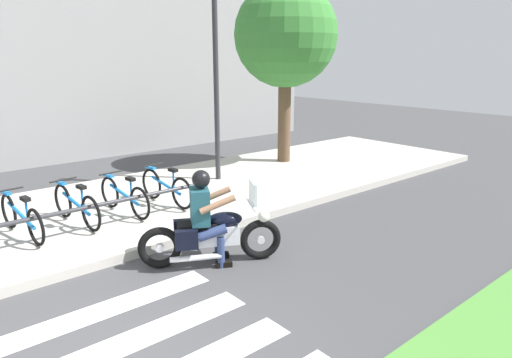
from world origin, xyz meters
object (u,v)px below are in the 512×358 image
object	(u,v)px
bicycle_7	(166,187)
street_lamp	(216,69)
rider	(206,211)
bicycle_4	(21,217)
tree_near_rack	(286,36)
motorcycle	(212,234)
bicycle_6	(124,196)
bicycle_5	(76,205)

from	to	relation	value
bicycle_7	street_lamp	distance (m)	3.06
rider	bicycle_7	xyz separation A→B (m)	(0.74, 2.49, -0.32)
bicycle_4	tree_near_rack	bearing A→B (deg)	10.62
motorcycle	rider	world-z (taller)	rider
tree_near_rack	bicycle_6	bearing A→B (deg)	-165.99
bicycle_6	bicycle_4	bearing A→B (deg)	179.98
bicycle_5	tree_near_rack	distance (m)	7.01
bicycle_5	bicycle_7	distance (m)	1.75
street_lamp	rider	bearing A→B (deg)	-127.78
rider	bicycle_7	world-z (taller)	rider
tree_near_rack	street_lamp	bearing A→B (deg)	-171.02
bicycle_6	rider	bearing A→B (deg)	-86.90
bicycle_7	tree_near_rack	distance (m)	5.52
motorcycle	bicycle_7	bearing A→B (deg)	75.11
rider	tree_near_rack	distance (m)	6.97
bicycle_5	street_lamp	distance (m)	4.37
rider	bicycle_6	distance (m)	2.52
motorcycle	bicycle_4	world-z (taller)	motorcycle
bicycle_4	street_lamp	distance (m)	5.13
motorcycle	bicycle_7	xyz separation A→B (m)	(0.67, 2.53, 0.04)
bicycle_6	bicycle_7	bearing A→B (deg)	-0.04
tree_near_rack	motorcycle	bearing A→B (deg)	-142.96
tree_near_rack	bicycle_7	bearing A→B (deg)	-163.37
motorcycle	street_lamp	bearing A→B (deg)	53.25
motorcycle	street_lamp	size ratio (longest dim) A/B	0.43
bicycle_4	bicycle_7	bearing A→B (deg)	-0.03
rider	bicycle_6	size ratio (longest dim) A/B	0.88
motorcycle	bicycle_5	bearing A→B (deg)	113.04
bicycle_6	tree_near_rack	xyz separation A→B (m)	(5.32, 1.33, 3.00)
motorcycle	rider	xyz separation A→B (m)	(-0.07, 0.04, 0.37)
bicycle_4	tree_near_rack	size ratio (longest dim) A/B	0.35
street_lamp	bicycle_7	bearing A→B (deg)	-154.12
bicycle_4	tree_near_rack	xyz separation A→B (m)	(7.07, 1.33, 3.01)
rider	bicycle_5	distance (m)	2.71
rider	tree_near_rack	xyz separation A→B (m)	(5.18, 3.82, 2.67)
bicycle_7	tree_near_rack	xyz separation A→B (m)	(4.44, 1.33, 2.99)
bicycle_7	street_lamp	xyz separation A→B (m)	(1.91, 0.93, 2.20)
bicycle_5	bicycle_7	xyz separation A→B (m)	(1.75, -0.00, 0.00)
bicycle_5	rider	bearing A→B (deg)	-67.94
bicycle_4	bicycle_7	world-z (taller)	bicycle_7
bicycle_4	bicycle_7	size ratio (longest dim) A/B	1.05
bicycle_4	street_lamp	size ratio (longest dim) A/B	0.38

